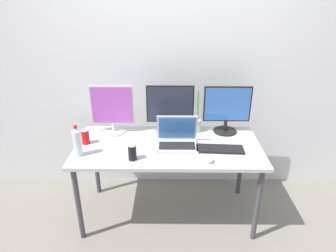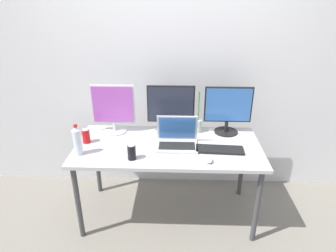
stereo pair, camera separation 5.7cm
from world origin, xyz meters
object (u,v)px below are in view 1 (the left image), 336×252
soda_can_near_keyboard (85,137)px  bamboo_vase (197,124)px  mouse_by_keyboard (209,159)px  water_bottle (77,142)px  laptop_silver (177,139)px  keyboard_main (220,149)px  monitor_center (170,108)px  monitor_left (112,109)px  monitor_right (227,108)px  soda_can_by_laptop (132,152)px  work_desk (168,151)px

soda_can_near_keyboard → bamboo_vase: bearing=14.1°
mouse_by_keyboard → water_bottle: (-1.04, 0.08, 0.10)m
water_bottle → soda_can_near_keyboard: 0.21m
laptop_silver → soda_can_near_keyboard: bearing=178.4°
keyboard_main → mouse_by_keyboard: bearing=-118.4°
keyboard_main → water_bottle: water_bottle is taller
monitor_center → laptop_silver: 0.33m
monitor_left → water_bottle: size_ratio=1.71×
water_bottle → monitor_right: bearing=19.7°
monitor_center → soda_can_near_keyboard: monitor_center is taller
laptop_silver → soda_can_near_keyboard: size_ratio=2.75×
soda_can_by_laptop → bamboo_vase: (0.55, 0.51, 0.01)m
monitor_left → mouse_by_keyboard: monitor_left is taller
work_desk → monitor_right: bearing=26.5°
monitor_left → water_bottle: 0.49m
work_desk → bamboo_vase: bearing=45.0°
monitor_right → mouse_by_keyboard: size_ratio=4.52×
monitor_left → soda_can_by_laptop: 0.57m
water_bottle → laptop_silver: bearing=12.8°
mouse_by_keyboard → water_bottle: size_ratio=0.37×
work_desk → mouse_by_keyboard: bearing=-39.1°
monitor_left → keyboard_main: (0.94, -0.33, -0.22)m
monitor_right → bamboo_vase: bearing=179.7°
laptop_silver → mouse_by_keyboard: 0.36m
monitor_right → laptop_silver: monitor_right is taller
monitor_left → water_bottle: bearing=-115.9°
mouse_by_keyboard → bamboo_vase: (-0.06, 0.53, 0.06)m
monitor_left → keyboard_main: 1.02m
soda_can_near_keyboard → soda_can_by_laptop: 0.51m
monitor_left → monitor_right: bearing=1.0°
monitor_right → soda_can_near_keyboard: (-1.25, -0.24, -0.17)m
bamboo_vase → water_bottle: bearing=-155.5°
water_bottle → soda_can_by_laptop: bearing=-7.9°
soda_can_near_keyboard → monitor_center: bearing=18.8°
laptop_silver → monitor_left: bearing=156.9°
laptop_silver → water_bottle: water_bottle is taller
laptop_silver → bamboo_vase: bearing=54.5°
monitor_left → bamboo_vase: 0.79m
work_desk → monitor_right: (0.53, 0.27, 0.30)m
keyboard_main → bamboo_vase: bamboo_vase is taller
keyboard_main → soda_can_by_laptop: size_ratio=3.11×
mouse_by_keyboard → water_bottle: water_bottle is taller
monitor_right → soda_can_near_keyboard: bearing=-168.9°
monitor_center → monitor_right: monitor_center is taller
work_desk → laptop_silver: (0.08, 0.00, 0.12)m
monitor_left → monitor_right: monitor_left is taller
monitor_right → soda_can_by_laptop: size_ratio=3.51×
monitor_center → water_bottle: size_ratio=1.69×
keyboard_main → bamboo_vase: bearing=118.2°
laptop_silver → mouse_by_keyboard: (0.25, -0.26, -0.04)m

